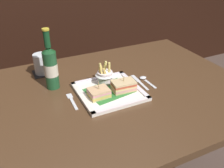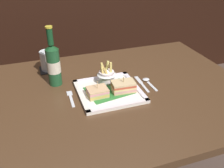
# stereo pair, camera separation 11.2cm
# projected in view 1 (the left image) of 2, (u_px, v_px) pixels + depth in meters

# --- Properties ---
(dining_table) EXTENTS (1.27, 0.92, 0.76)m
(dining_table) POSITION_uv_depth(u_px,v_px,m) (115.00, 112.00, 1.21)
(dining_table) COLOR #4A301D
(dining_table) RESTS_ON ground_plane
(square_plate) EXTENTS (0.28, 0.28, 0.02)m
(square_plate) POSITION_uv_depth(u_px,v_px,m) (109.00, 91.00, 1.13)
(square_plate) COLOR white
(square_plate) RESTS_ON dining_table
(sandwich_half_left) EXTENTS (0.09, 0.07, 0.07)m
(sandwich_half_left) POSITION_uv_depth(u_px,v_px,m) (99.00, 93.00, 1.07)
(sandwich_half_left) COLOR #CFB579
(sandwich_half_left) RESTS_ON square_plate
(sandwich_half_right) EXTENTS (0.11, 0.07, 0.07)m
(sandwich_half_right) POSITION_uv_depth(u_px,v_px,m) (124.00, 86.00, 1.12)
(sandwich_half_right) COLOR #E1B37A
(sandwich_half_right) RESTS_ON square_plate
(fries_cup) EXTENTS (0.09, 0.09, 0.11)m
(fries_cup) POSITION_uv_depth(u_px,v_px,m) (105.00, 75.00, 1.17)
(fries_cup) COLOR silver
(fries_cup) RESTS_ON square_plate
(beer_bottle) EXTENTS (0.06, 0.06, 0.28)m
(beer_bottle) POSITION_uv_depth(u_px,v_px,m) (51.00, 67.00, 1.12)
(beer_bottle) COLOR #1E502C
(beer_bottle) RESTS_ON dining_table
(drink_coaster) EXTENTS (0.10, 0.10, 0.00)m
(drink_coaster) POSITION_uv_depth(u_px,v_px,m) (43.00, 73.00, 1.29)
(drink_coaster) COLOR black
(drink_coaster) RESTS_ON dining_table
(water_glass) EXTENTS (0.08, 0.08, 0.10)m
(water_glass) POSITION_uv_depth(u_px,v_px,m) (42.00, 65.00, 1.27)
(water_glass) COLOR silver
(water_glass) RESTS_ON dining_table
(fork) EXTENTS (0.03, 0.13, 0.00)m
(fork) POSITION_uv_depth(u_px,v_px,m) (72.00, 100.00, 1.07)
(fork) COLOR silver
(fork) RESTS_ON dining_table
(knife) EXTENTS (0.02, 0.16, 0.00)m
(knife) POSITION_uv_depth(u_px,v_px,m) (139.00, 82.00, 1.21)
(knife) COLOR silver
(knife) RESTS_ON dining_table
(spoon) EXTENTS (0.03, 0.12, 0.01)m
(spoon) POSITION_uv_depth(u_px,v_px,m) (145.00, 79.00, 1.23)
(spoon) COLOR silver
(spoon) RESTS_ON dining_table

